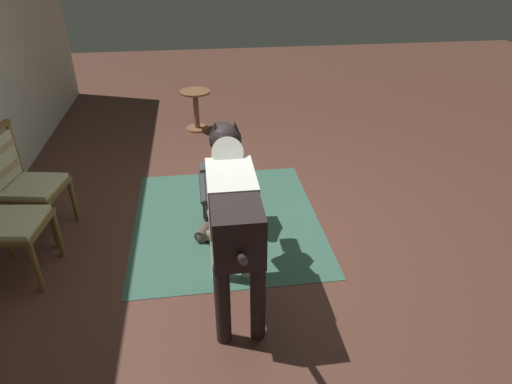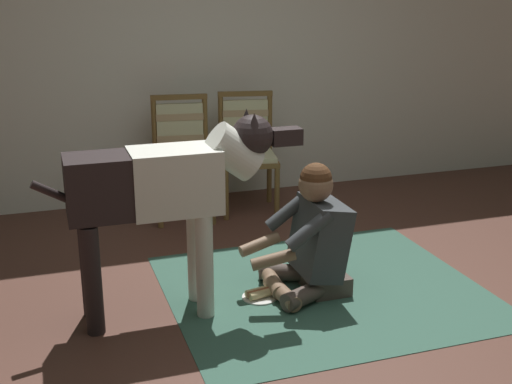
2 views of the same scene
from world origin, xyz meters
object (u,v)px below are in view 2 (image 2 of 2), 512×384
large_dog (165,188)px  hot_dog_on_plate (260,294)px  person_sitting_on_floor (312,240)px  dining_chair_left_of_pair (182,151)px  dining_chair_right_of_pair (247,146)px

large_dog → hot_dog_on_plate: large_dog is taller
person_sitting_on_floor → large_dog: (-0.88, 0.00, 0.42)m
person_sitting_on_floor → hot_dog_on_plate: size_ratio=3.80×
dining_chair_left_of_pair → person_sitting_on_floor: dining_chair_left_of_pair is taller
dining_chair_right_of_pair → person_sitting_on_floor: (-0.13, -1.69, -0.21)m
dining_chair_right_of_pair → hot_dog_on_plate: dining_chair_right_of_pair is taller
dining_chair_right_of_pair → hot_dog_on_plate: (-0.46, -1.69, -0.52)m
dining_chair_right_of_pair → hot_dog_on_plate: bearing=-105.4°
dining_chair_right_of_pair → large_dog: large_dog is taller
dining_chair_right_of_pair → hot_dog_on_plate: size_ratio=4.53×
dining_chair_right_of_pair → hot_dog_on_plate: 1.82m
dining_chair_left_of_pair → dining_chair_right_of_pair: 0.56m
large_dog → hot_dog_on_plate: bearing=-0.2°
hot_dog_on_plate → dining_chair_left_of_pair: bearing=93.1°
person_sitting_on_floor → large_dog: bearing=179.8°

